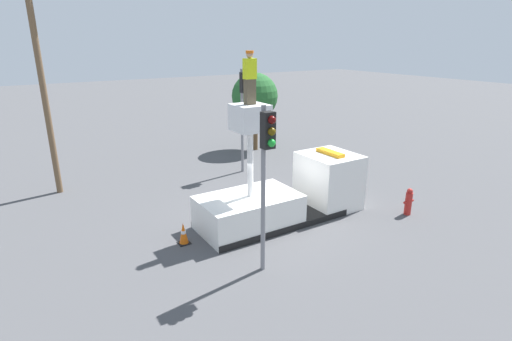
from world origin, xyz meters
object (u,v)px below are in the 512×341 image
fire_hydrant (409,202)px  utility_pole (43,86)px  worker (250,78)px  bucket_truck (287,195)px  traffic_cone_rear (183,234)px  traffic_light_pole (266,159)px  traffic_light_across (243,101)px  tree_left_bg (255,97)px

fire_hydrant → utility_pole: bearing=138.7°
worker → utility_pole: size_ratio=0.20×
fire_hydrant → utility_pole: 15.83m
worker → fire_hydrant: bearing=-21.7°
bucket_truck → utility_pole: 11.23m
bucket_truck → utility_pole: size_ratio=0.75×
worker → fire_hydrant: (5.91, -2.35, -4.91)m
bucket_truck → traffic_cone_rear: bearing=178.2°
traffic_light_pole → traffic_cone_rear: traffic_light_pole is taller
worker → traffic_light_across: size_ratio=0.33×
bucket_truck → traffic_light_across: (1.42, 5.73, 2.81)m
traffic_light_pole → bucket_truck: bearing=44.6°
traffic_light_pole → utility_pole: size_ratio=0.56×
traffic_light_pole → traffic_cone_rear: (-1.42, 2.92, -3.17)m
worker → utility_pole: bearing=125.7°
tree_left_bg → traffic_light_across: bearing=-129.1°
traffic_light_across → worker: bearing=-118.3°
fire_hydrant → traffic_cone_rear: (-8.50, 2.49, -0.17)m
traffic_cone_rear → utility_pole: bearing=111.3°
traffic_light_across → traffic_light_pole: bearing=-116.5°
traffic_light_pole → fire_hydrant: size_ratio=4.54×
traffic_cone_rear → tree_left_bg: bearing=46.9°
worker → tree_left_bg: size_ratio=0.37×
traffic_light_pole → utility_pole: (-4.38, 10.49, 1.24)m
traffic_light_pole → tree_left_bg: bearing=59.4°
bucket_truck → fire_hydrant: (4.25, -2.35, -0.40)m
bucket_truck → worker: size_ratio=3.84×
traffic_light_across → fire_hydrant: 9.15m
worker → fire_hydrant: 8.04m
fire_hydrant → worker: bearing=158.3°
traffic_light_across → tree_left_bg: traffic_light_across is taller
worker → traffic_light_pole: 3.57m
bucket_truck → traffic_light_across: size_ratio=1.27×
tree_left_bg → traffic_cone_rear: bearing=-133.1°
utility_pole → fire_hydrant: bearing=-41.3°
worker → tree_left_bg: (5.97, 9.30, -2.11)m
traffic_light_across → bucket_truck: bearing=-103.9°
traffic_light_pole → tree_left_bg: 14.03m
traffic_light_pole → fire_hydrant: bearing=3.5°
traffic_cone_rear → tree_left_bg: 12.89m
bucket_truck → fire_hydrant: bucket_truck is taller
traffic_light_across → traffic_cone_rear: size_ratio=6.79×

